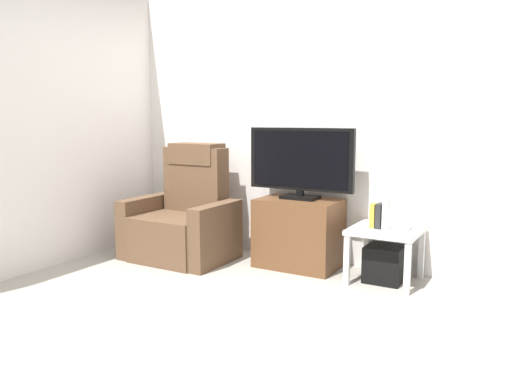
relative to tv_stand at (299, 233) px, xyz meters
name	(u,v)px	position (x,y,z in m)	size (l,w,h in m)	color
ground_plane	(244,292)	(-0.07, -0.83, -0.31)	(6.40, 6.40, 0.00)	#9E998E
wall_back	(307,120)	(-0.07, 0.30, 0.99)	(6.40, 0.06, 2.60)	silver
wall_side	(68,121)	(-1.95, -0.83, 0.99)	(0.06, 4.48, 2.60)	silver
tv_stand	(299,233)	(0.00, 0.00, 0.00)	(0.71, 0.48, 0.61)	brown
television	(300,162)	(0.00, 0.02, 0.64)	(0.98, 0.20, 0.63)	black
recliner_armchair	(184,219)	(-1.09, -0.26, 0.07)	(0.98, 0.78, 1.08)	brown
side_table	(386,237)	(0.79, -0.03, 0.07)	(0.54, 0.54, 0.44)	white
subwoofer_box	(385,264)	(0.79, -0.03, -0.16)	(0.29, 0.29, 0.29)	black
book_leftmost	(374,215)	(0.69, -0.05, 0.23)	(0.04, 0.10, 0.20)	gold
book_middle	(380,216)	(0.74, -0.05, 0.24)	(0.04, 0.13, 0.20)	#262626
book_rightmost	(386,215)	(0.79, -0.05, 0.25)	(0.04, 0.10, 0.23)	white
game_console	(405,214)	(0.93, -0.02, 0.26)	(0.07, 0.20, 0.25)	white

